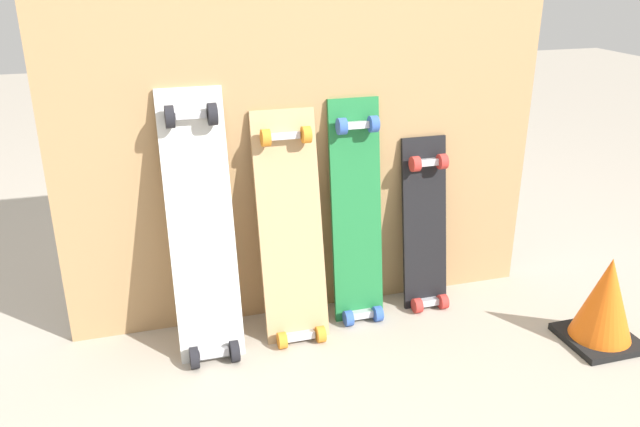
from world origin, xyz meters
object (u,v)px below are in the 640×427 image
skateboard_black (425,233)px  traffic_cone (605,302)px  skateboard_green (357,222)px  skateboard_white (202,236)px  skateboard_natural (291,237)px

skateboard_black → traffic_cone: 0.66m
skateboard_green → skateboard_white: bearing=-174.2°
skateboard_natural → traffic_cone: size_ratio=2.64×
skateboard_white → skateboard_natural: 0.31m
skateboard_white → skateboard_green: 0.56m
skateboard_white → traffic_cone: skateboard_white is taller
skateboard_natural → traffic_cone: 1.09m
skateboard_green → traffic_cone: bearing=-30.2°
skateboard_natural → skateboard_black: (0.53, 0.04, -0.07)m
skateboard_black → traffic_cone: bearing=-43.0°
skateboard_white → traffic_cone: bearing=-16.2°
skateboard_natural → skateboard_black: 0.53m
skateboard_white → skateboard_natural: bearing=3.1°
skateboard_natural → skateboard_white: bearing=-176.9°
skateboard_white → skateboard_black: 0.84m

